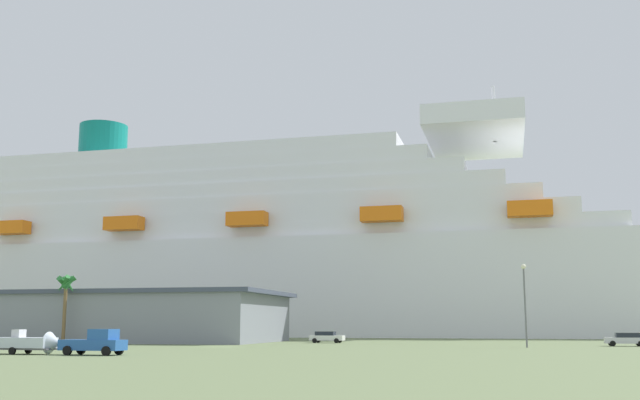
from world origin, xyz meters
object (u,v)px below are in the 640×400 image
at_px(pickup_truck, 95,343).
at_px(parked_car_white_van, 327,337).
at_px(palm_tree, 66,289).
at_px(parked_car_silver_sedan, 626,339).
at_px(parked_car_green_wagon, 90,337).
at_px(cruise_ship, 207,258).
at_px(small_boat_on_trailer, 31,343).
at_px(street_lamp, 525,294).

distance_m(pickup_truck, parked_car_white_van, 46.01).
relative_size(palm_tree, parked_car_silver_sedan, 1.86).
distance_m(palm_tree, parked_car_green_wagon, 9.45).
xyz_separation_m(cruise_ship, parked_car_green_wagon, (2.34, -60.25, -16.34)).
distance_m(small_boat_on_trailer, palm_tree, 35.07).
distance_m(palm_tree, parked_car_white_van, 36.12).
height_order(small_boat_on_trailer, parked_car_white_van, small_boat_on_trailer).
bearing_deg(parked_car_white_van, pickup_truck, -106.95).
bearing_deg(parked_car_silver_sedan, cruise_ship, 138.11).
height_order(cruise_ship, palm_tree, cruise_ship).
bearing_deg(parked_car_silver_sedan, street_lamp, -150.81).
relative_size(cruise_ship, parked_car_white_van, 47.30).
height_order(pickup_truck, parked_car_white_van, pickup_truck).
bearing_deg(parked_car_green_wagon, palm_tree, -92.94).
height_order(parked_car_green_wagon, parked_car_white_van, same).
bearing_deg(parked_car_white_van, street_lamp, -33.73).
xyz_separation_m(small_boat_on_trailer, parked_car_silver_sedan, (57.55, 33.08, -0.13)).
bearing_deg(palm_tree, parked_car_white_van, 18.97).
height_order(small_boat_on_trailer, street_lamp, street_lamp).
xyz_separation_m(cruise_ship, palm_tree, (1.98, -67.18, -9.93)).
bearing_deg(pickup_truck, parked_car_silver_sedan, 33.55).
height_order(palm_tree, parked_car_silver_sedan, palm_tree).
relative_size(palm_tree, street_lamp, 0.97).
xyz_separation_m(palm_tree, street_lamp, (59.04, -5.41, -1.25)).
xyz_separation_m(palm_tree, parked_car_silver_sedan, (71.31, 1.44, -6.41)).
relative_size(small_boat_on_trailer, palm_tree, 0.86).
relative_size(cruise_ship, pickup_truck, 40.25).
bearing_deg(parked_car_white_van, small_boat_on_trailer, -114.69).
bearing_deg(cruise_ship, parked_car_silver_sedan, -41.89).
distance_m(small_boat_on_trailer, street_lamp, 52.57).
bearing_deg(parked_car_white_van, palm_tree, -161.03).
bearing_deg(palm_tree, small_boat_on_trailer, -66.50).
distance_m(cruise_ship, parked_car_white_van, 68.03).
distance_m(street_lamp, parked_car_silver_sedan, 14.97).
bearing_deg(parked_car_white_van, parked_car_silver_sedan, -15.02).
xyz_separation_m(small_boat_on_trailer, parked_car_green_wagon, (-13.40, 38.57, -0.13)).
bearing_deg(pickup_truck, parked_car_green_wagon, 116.75).
bearing_deg(pickup_truck, cruise_ship, 102.56).
bearing_deg(street_lamp, parked_car_green_wagon, 168.12).
bearing_deg(street_lamp, palm_tree, 174.76).
xyz_separation_m(palm_tree, parked_car_white_van, (33.62, 11.56, -6.41)).
distance_m(parked_car_green_wagon, parked_car_silver_sedan, 71.16).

